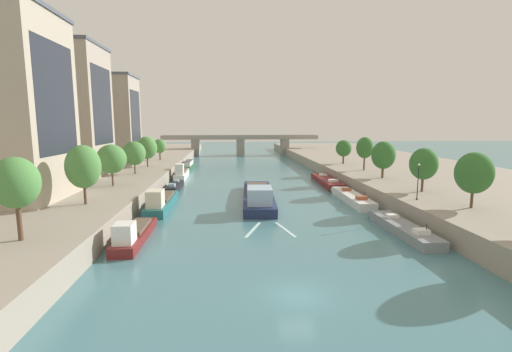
# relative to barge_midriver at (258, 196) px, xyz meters

# --- Properties ---
(ground_plane) EXTENTS (400.00, 400.00, 0.00)m
(ground_plane) POSITION_rel_barge_midriver_xyz_m (0.21, -29.85, -1.01)
(ground_plane) COLOR teal
(quay_left) EXTENTS (36.00, 170.00, 2.47)m
(quay_left) POSITION_rel_barge_midriver_xyz_m (-34.11, 25.15, 0.22)
(quay_left) COLOR gray
(quay_left) RESTS_ON ground
(quay_right) EXTENTS (36.00, 170.00, 2.47)m
(quay_right) POSITION_rel_barge_midriver_xyz_m (34.53, 25.15, 0.22)
(quay_right) COLOR gray
(quay_right) RESTS_ON ground
(barge_midriver) EXTENTS (5.60, 22.81, 3.42)m
(barge_midriver) POSITION_rel_barge_midriver_xyz_m (0.00, 0.00, 0.00)
(barge_midriver) COLOR #1E284C
(barge_midriver) RESTS_ON ground
(wake_behind_barge) EXTENTS (5.59, 6.06, 0.03)m
(wake_behind_barge) POSITION_rel_barge_midriver_xyz_m (0.02, -14.14, -1.00)
(wake_behind_barge) COLOR silver
(wake_behind_barge) RESTS_ON ground
(moored_boat_left_lone) EXTENTS (2.35, 11.65, 2.82)m
(moored_boat_left_lone) POSITION_rel_barge_midriver_xyz_m (-14.02, -17.17, -0.19)
(moored_boat_left_lone) COLOR maroon
(moored_boat_left_lone) RESTS_ON ground
(moored_boat_left_far) EXTENTS (2.68, 14.55, 3.33)m
(moored_boat_left_far) POSITION_rel_barge_midriver_xyz_m (-13.81, -2.85, -0.04)
(moored_boat_left_far) COLOR #23666B
(moored_boat_left_far) RESTS_ON ground
(moored_boat_left_gap_after) EXTENTS (2.04, 10.19, 2.18)m
(moored_boat_left_gap_after) POSITION_rel_barge_midriver_xyz_m (-13.93, 11.31, -0.44)
(moored_boat_left_gap_after) COLOR black
(moored_boat_left_gap_after) RESTS_ON ground
(moored_boat_left_end) EXTENTS (2.39, 12.97, 3.53)m
(moored_boat_left_end) POSITION_rel_barge_midriver_xyz_m (-14.39, 24.70, 0.04)
(moored_boat_left_end) COLOR silver
(moored_boat_left_end) RESTS_ON ground
(moored_boat_left_downstream) EXTENTS (2.12, 11.68, 2.20)m
(moored_boat_left_downstream) POSITION_rel_barge_midriver_xyz_m (-14.50, 40.73, -0.10)
(moored_boat_left_downstream) COLOR #235633
(moored_boat_left_downstream) RESTS_ON ground
(moored_boat_right_gap_after) EXTENTS (2.72, 13.28, 2.16)m
(moored_boat_right_gap_after) POSITION_rel_barge_midriver_xyz_m (14.32, -16.51, -0.46)
(moored_boat_right_gap_after) COLOR gray
(moored_boat_right_gap_after) RESTS_ON ground
(moored_boat_right_near) EXTENTS (2.69, 14.18, 2.30)m
(moored_boat_right_near) POSITION_rel_barge_midriver_xyz_m (14.15, -0.80, -0.39)
(moored_boat_right_near) COLOR silver
(moored_boat_right_near) RESTS_ON ground
(moored_boat_right_upstream) EXTENTS (3.43, 16.40, 2.23)m
(moored_boat_right_upstream) POSITION_rel_barge_midriver_xyz_m (14.71, 15.20, -0.42)
(moored_boat_right_upstream) COLOR maroon
(moored_boat_right_upstream) RESTS_ON ground
(tree_left_midway) EXTENTS (3.59, 3.59, 6.78)m
(tree_left_midway) POSITION_rel_barge_midriver_xyz_m (-21.26, -23.57, 6.15)
(tree_left_midway) COLOR brown
(tree_left_midway) RESTS_ON quay_left
(tree_left_third) EXTENTS (3.91, 3.91, 6.90)m
(tree_left_third) POSITION_rel_barge_midriver_xyz_m (-21.09, -10.42, 5.84)
(tree_left_third) COLOR brown
(tree_left_third) RESTS_ON quay_left
(tree_left_end_of_row) EXTENTS (4.30, 4.30, 6.21)m
(tree_left_end_of_row) POSITION_rel_barge_midriver_xyz_m (-21.73, 1.94, 5.48)
(tree_left_end_of_row) COLOR brown
(tree_left_end_of_row) RESTS_ON quay_left
(tree_left_distant) EXTENTS (4.11, 4.11, 6.00)m
(tree_left_distant) POSITION_rel_barge_midriver_xyz_m (-21.61, 14.74, 5.25)
(tree_left_distant) COLOR brown
(tree_left_distant) RESTS_ON quay_left
(tree_left_far) EXTENTS (4.24, 4.24, 6.44)m
(tree_left_far) POSITION_rel_barge_midriver_xyz_m (-21.71, 25.93, 5.50)
(tree_left_far) COLOR brown
(tree_left_far) RESTS_ON quay_left
(tree_left_past_mid) EXTENTS (3.20, 3.20, 5.28)m
(tree_left_past_mid) POSITION_rel_barge_midriver_xyz_m (-21.53, 39.73, 4.94)
(tree_left_past_mid) COLOR brown
(tree_left_past_mid) RESTS_ON quay_left
(tree_right_third) EXTENTS (3.95, 3.95, 6.23)m
(tree_right_third) POSITION_rel_barge_midriver_xyz_m (22.51, -15.73, 5.38)
(tree_right_third) COLOR brown
(tree_right_third) RESTS_ON quay_right
(tree_right_distant) EXTENTS (3.71, 3.71, 6.01)m
(tree_right_distant) POSITION_rel_barge_midriver_xyz_m (22.11, -6.05, 5.28)
(tree_right_distant) COLOR brown
(tree_right_distant) RESTS_ON quay_right
(tree_right_past_mid) EXTENTS (3.98, 3.98, 6.25)m
(tree_right_past_mid) POSITION_rel_barge_midriver_xyz_m (21.88, 6.34, 5.34)
(tree_right_past_mid) COLOR brown
(tree_right_past_mid) RESTS_ON quay_right
(tree_right_second) EXTENTS (3.30, 3.30, 6.58)m
(tree_right_second) POSITION_rel_barge_midriver_xyz_m (22.42, 16.29, 5.91)
(tree_right_second) COLOR brown
(tree_right_second) RESTS_ON quay_right
(tree_right_end_of_row) EXTENTS (3.55, 3.55, 5.42)m
(tree_right_end_of_row) POSITION_rel_barge_midriver_xyz_m (21.98, 27.97, 4.96)
(tree_right_end_of_row) COLOR brown
(tree_right_end_of_row) RESTS_ON quay_right
(lamppost_right_bank) EXTENTS (0.28, 0.28, 4.48)m
(lamppost_right_bank) POSITION_rel_barge_midriver_xyz_m (18.66, -11.16, 3.91)
(lamppost_right_bank) COLOR black
(lamppost_right_bank) RESTS_ON quay_right
(building_left_far_end) EXTENTS (12.40, 12.44, 22.84)m
(building_left_far_end) POSITION_rel_barge_midriver_xyz_m (-32.37, 13.65, 12.89)
(building_left_far_end) COLOR #A89989
(building_left_far_end) RESTS_ON quay_left
(building_left_tall) EXTENTS (15.02, 10.32, 19.83)m
(building_left_tall) POSITION_rel_barge_midriver_xyz_m (-32.37, 31.47, 11.38)
(building_left_tall) COLOR #A89989
(building_left_tall) RESTS_ON quay_left
(bridge_far) EXTENTS (56.63, 4.40, 7.23)m
(bridge_far) POSITION_rel_barge_midriver_xyz_m (0.21, 79.70, 3.53)
(bridge_far) COLOR gray
(bridge_far) RESTS_ON ground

